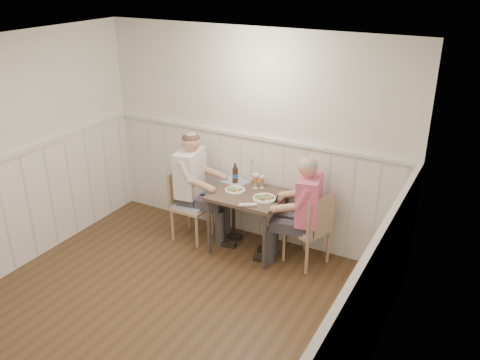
{
  "coord_description": "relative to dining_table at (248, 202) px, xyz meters",
  "views": [
    {
      "loc": [
        2.65,
        -2.95,
        3.27
      ],
      "look_at": [
        0.16,
        1.64,
        1.0
      ],
      "focal_mm": 38.0,
      "sensor_mm": 36.0,
      "label": 1
    }
  ],
  "objects": [
    {
      "name": "ground_plane",
      "position": [
        -0.16,
        -1.84,
        -0.64
      ],
      "size": [
        4.5,
        4.5,
        0.0
      ],
      "primitive_type": "plane",
      "color": "#49331C"
    },
    {
      "name": "room_shell",
      "position": [
        -0.16,
        -1.84,
        0.88
      ],
      "size": [
        4.04,
        4.54,
        2.6
      ],
      "color": "white",
      "rests_on": "ground"
    },
    {
      "name": "wainscot",
      "position": [
        -0.16,
        -1.15,
        0.05
      ],
      "size": [
        4.0,
        4.49,
        1.34
      ],
      "color": "white",
      "rests_on": "ground"
    },
    {
      "name": "dining_table",
      "position": [
        0.0,
        0.0,
        0.0
      ],
      "size": [
        0.84,
        0.7,
        0.75
      ],
      "color": "brown",
      "rests_on": "ground"
    },
    {
      "name": "chair_right",
      "position": [
        0.78,
        0.05,
        -0.16
      ],
      "size": [
        0.55,
        0.55,
        0.89
      ],
      "color": "#9E8A6A",
      "rests_on": "ground"
    },
    {
      "name": "chair_left",
      "position": [
        -0.8,
        -0.08,
        -0.15
      ],
      "size": [
        0.43,
        0.43,
        0.91
      ],
      "color": "#9E8A6A",
      "rests_on": "ground"
    },
    {
      "name": "man_in_pink",
      "position": [
        0.7,
        0.02,
        -0.08
      ],
      "size": [
        0.68,
        0.49,
        1.35
      ],
      "color": "#3F3F47",
      "rests_on": "ground"
    },
    {
      "name": "diner_cream",
      "position": [
        -0.74,
        -0.03,
        -0.05
      ],
      "size": [
        0.7,
        0.49,
        1.42
      ],
      "color": "#3F3F47",
      "rests_on": "ground"
    },
    {
      "name": "plate_man",
      "position": [
        0.23,
        -0.05,
        0.13
      ],
      "size": [
        0.27,
        0.27,
        0.07
      ],
      "color": "white",
      "rests_on": "dining_table"
    },
    {
      "name": "plate_diner",
      "position": [
        -0.19,
        -0.01,
        0.13
      ],
      "size": [
        0.24,
        0.24,
        0.06
      ],
      "color": "white",
      "rests_on": "dining_table"
    },
    {
      "name": "beer_glass_a",
      "position": [
        0.07,
        0.22,
        0.21
      ],
      "size": [
        0.06,
        0.06,
        0.16
      ],
      "color": "silver",
      "rests_on": "dining_table"
    },
    {
      "name": "beer_glass_b",
      "position": [
        0.01,
        0.18,
        0.23
      ],
      "size": [
        0.07,
        0.07,
        0.18
      ],
      "color": "silver",
      "rests_on": "dining_table"
    },
    {
      "name": "beer_bottle",
      "position": [
        -0.28,
        0.2,
        0.22
      ],
      "size": [
        0.07,
        0.07,
        0.26
      ],
      "color": "#332012",
      "rests_on": "dining_table"
    },
    {
      "name": "rolled_napkin",
      "position": [
        0.16,
        -0.31,
        0.13
      ],
      "size": [
        0.19,
        0.14,
        0.04
      ],
      "color": "white",
      "rests_on": "dining_table"
    },
    {
      "name": "grass_vase",
      "position": [
        -0.12,
        0.28,
        0.26
      ],
      "size": [
        0.04,
        0.04,
        0.34
      ],
      "color": "silver",
      "rests_on": "dining_table"
    },
    {
      "name": "gingham_mat",
      "position": [
        -0.31,
        0.24,
        0.11
      ],
      "size": [
        0.35,
        0.3,
        0.01
      ],
      "color": "#5D71A8",
      "rests_on": "dining_table"
    }
  ]
}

